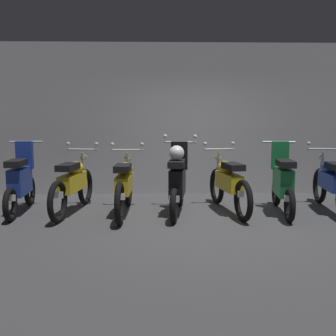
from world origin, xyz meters
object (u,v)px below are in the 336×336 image
(motorbike_slot_3, at_px, (124,185))
(motorbike_slot_6, at_px, (283,182))
(motorbike_slot_5, at_px, (228,183))
(motorbike_slot_1, at_px, (21,181))
(motorbike_slot_2, at_px, (73,183))
(motorbike_slot_4, at_px, (178,180))
(motorbike_slot_7, at_px, (331,182))

(motorbike_slot_3, relative_size, motorbike_slot_6, 1.16)
(motorbike_slot_5, bearing_deg, motorbike_slot_1, 179.40)
(motorbike_slot_2, height_order, motorbike_slot_4, motorbike_slot_4)
(motorbike_slot_1, distance_m, motorbike_slot_4, 2.62)
(motorbike_slot_6, relative_size, motorbike_slot_7, 0.86)
(motorbike_slot_5, bearing_deg, motorbike_slot_7, -0.18)
(motorbike_slot_2, height_order, motorbike_slot_5, same)
(motorbike_slot_5, bearing_deg, motorbike_slot_6, -8.26)
(motorbike_slot_2, distance_m, motorbike_slot_3, 0.88)
(motorbike_slot_4, bearing_deg, motorbike_slot_5, 8.51)
(motorbike_slot_3, height_order, motorbike_slot_6, motorbike_slot_6)
(motorbike_slot_6, distance_m, motorbike_slot_7, 0.88)
(motorbike_slot_3, xyz_separation_m, motorbike_slot_7, (3.48, 0.14, 0.00))
(motorbike_slot_2, height_order, motorbike_slot_6, motorbike_slot_6)
(motorbike_slot_1, xyz_separation_m, motorbike_slot_7, (5.22, -0.04, -0.03))
(motorbike_slot_1, relative_size, motorbike_slot_7, 0.86)
(motorbike_slot_2, distance_m, motorbike_slot_6, 3.48)
(motorbike_slot_6, bearing_deg, motorbike_slot_4, -179.96)
(motorbike_slot_5, height_order, motorbike_slot_6, motorbike_slot_6)
(motorbike_slot_3, xyz_separation_m, motorbike_slot_4, (0.87, 0.02, 0.08))
(motorbike_slot_1, xyz_separation_m, motorbike_slot_3, (1.74, -0.18, -0.03))
(motorbike_slot_6, xyz_separation_m, motorbike_slot_7, (0.87, 0.12, -0.03))
(motorbike_slot_2, height_order, motorbike_slot_7, same)
(motorbike_slot_4, xyz_separation_m, motorbike_slot_5, (0.86, 0.13, -0.08))
(motorbike_slot_1, distance_m, motorbike_slot_3, 1.75)
(motorbike_slot_1, relative_size, motorbike_slot_2, 0.87)
(motorbike_slot_4, bearing_deg, motorbike_slot_3, -178.98)
(motorbike_slot_5, xyz_separation_m, motorbike_slot_6, (0.88, -0.13, 0.03))
(motorbike_slot_3, distance_m, motorbike_slot_6, 2.61)
(motorbike_slot_1, relative_size, motorbike_slot_3, 0.86)
(motorbike_slot_3, relative_size, motorbike_slot_4, 1.16)
(motorbike_slot_2, relative_size, motorbike_slot_6, 1.16)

